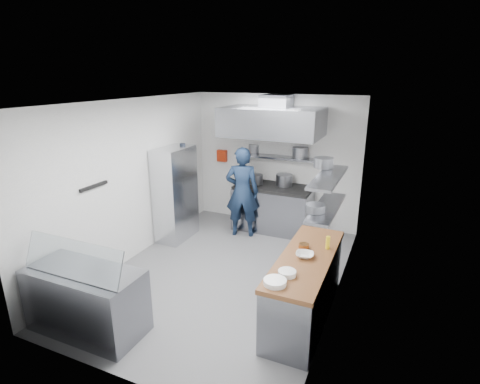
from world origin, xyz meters
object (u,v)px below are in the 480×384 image
at_px(chef, 242,192).
at_px(wire_rack, 176,194).
at_px(gas_range, 273,209).
at_px(display_case, 87,300).

distance_m(chef, wire_rack, 1.32).
distance_m(gas_range, display_case, 4.25).
xyz_separation_m(gas_range, chef, (-0.48, -0.53, 0.47)).
height_order(gas_range, display_case, gas_range).
distance_m(chef, display_case, 3.65).
bearing_deg(wire_rack, display_case, -79.71).
relative_size(wire_rack, display_case, 1.23).
distance_m(wire_rack, display_case, 3.01).
distance_m(gas_range, chef, 0.86).
xyz_separation_m(chef, display_case, (-0.62, -3.57, -0.50)).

